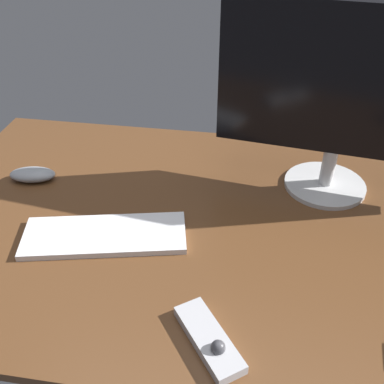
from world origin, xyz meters
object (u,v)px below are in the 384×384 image
(media_remote, at_px, (209,339))
(computer_mouse, at_px, (33,174))
(monitor, at_px, (344,92))
(keyboard, at_px, (105,235))

(media_remote, bearing_deg, computer_mouse, -165.92)
(monitor, distance_m, computer_mouse, 0.77)
(keyboard, relative_size, computer_mouse, 3.00)
(monitor, bearing_deg, computer_mouse, -165.83)
(computer_mouse, distance_m, media_remote, 0.65)
(keyboard, bearing_deg, monitor, 16.87)
(media_remote, bearing_deg, keyboard, -168.38)
(keyboard, distance_m, media_remote, 0.34)
(keyboard, distance_m, computer_mouse, 0.31)
(computer_mouse, height_order, media_remote, media_remote)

